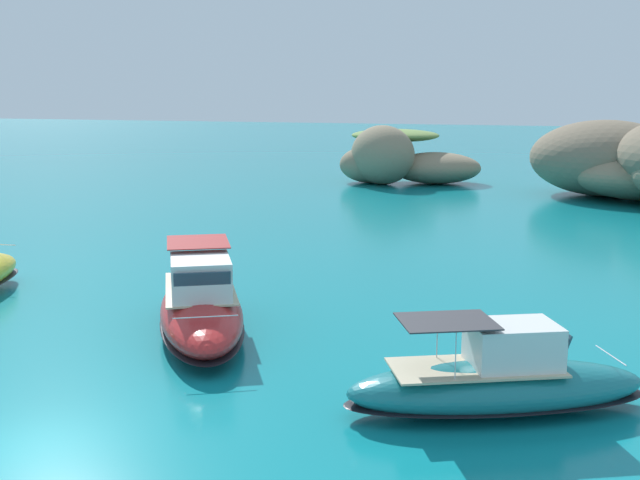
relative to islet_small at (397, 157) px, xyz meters
name	(u,v)px	position (x,y,z in m)	size (l,w,h in m)	color
ground_plane	(31,447)	(5.50, -61.06, -2.50)	(400.00, 400.00, 0.00)	#0F7F89
islet_small	(397,157)	(0.00, 0.00, 0.00)	(14.66, 12.88, 5.65)	#84755B
motorboat_red	(201,308)	(5.12, -51.00, -1.49)	(7.70, 10.35, 3.18)	red
motorboat_teal	(498,383)	(16.38, -54.87, -1.63)	(8.95, 6.23, 2.73)	#19727A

